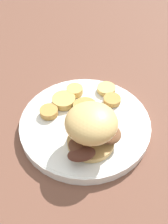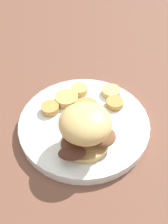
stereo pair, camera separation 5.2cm
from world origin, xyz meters
name	(u,v)px [view 1 (the left image)]	position (x,y,z in m)	size (l,w,h in m)	color
ground_plane	(84,127)	(0.00, 0.00, 0.00)	(4.00, 4.00, 0.00)	brown
dinner_plate	(84,124)	(0.00, 0.00, 0.01)	(0.27, 0.27, 0.02)	white
sandwich	(90,128)	(0.06, 0.01, 0.07)	(0.11, 0.11, 0.09)	tan
potato_round_0	(63,100)	(-0.05, -0.05, 0.03)	(0.05, 0.05, 0.01)	tan
potato_round_1	(48,112)	(-0.02, -0.08, 0.03)	(0.04, 0.04, 0.01)	#BC8942
potato_round_2	(105,89)	(-0.09, 0.05, 0.03)	(0.04, 0.04, 0.01)	#DBB766
potato_round_3	(111,100)	(-0.05, 0.06, 0.03)	(0.04, 0.04, 0.01)	#BC8942
potato_round_4	(74,90)	(-0.08, -0.02, 0.03)	(0.04, 0.04, 0.01)	tan
potato_round_5	(86,108)	(-0.03, 0.00, 0.03)	(0.05, 0.05, 0.02)	#BC8942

